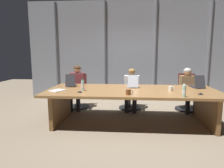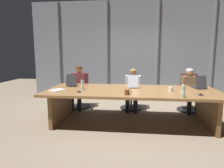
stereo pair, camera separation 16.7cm
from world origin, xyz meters
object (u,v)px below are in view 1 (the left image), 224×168
object	(u,v)px
conference_mic_left_side	(201,94)
conference_mic_middle	(80,92)
person_left_end	(77,84)
water_bottle_primary	(184,91)
water_bottle_secondary	(83,86)
office_chair_center	(187,96)
laptop_center	(197,85)
laptop_left_end	(71,84)
office_chair_left_mid	(130,96)
coffee_mug_far	(129,92)
office_chair_left_end	(79,95)
laptop_left_mid	(132,84)
person_left_mid	(131,87)
spiral_notepad	(57,91)
coffee_mug_near	(171,89)
person_center	(188,87)

from	to	relation	value
conference_mic_left_side	conference_mic_middle	bearing A→B (deg)	179.64
conference_mic_left_side	person_left_end	bearing A→B (deg)	153.10
water_bottle_primary	water_bottle_secondary	size ratio (longest dim) A/B	0.99
office_chair_center	laptop_center	bearing A→B (deg)	4.94
laptop_left_end	office_chair_left_mid	size ratio (longest dim) A/B	0.45
coffee_mug_far	conference_mic_left_side	bearing A→B (deg)	5.48
laptop_center	office_chair_left_end	size ratio (longest dim) A/B	0.46
water_bottle_secondary	coffee_mug_far	xyz separation A→B (m)	(0.96, -0.33, -0.06)
laptop_left_mid	person_left_mid	bearing A→B (deg)	-4.24
office_chair_left_end	water_bottle_secondary	bearing A→B (deg)	10.52
laptop_center	conference_mic_middle	bearing A→B (deg)	99.94
water_bottle_primary	spiral_notepad	bearing A→B (deg)	171.41
person_left_mid	coffee_mug_far	world-z (taller)	person_left_mid
coffee_mug_near	conference_mic_middle	bearing A→B (deg)	-170.81
office_chair_left_mid	water_bottle_secondary	size ratio (longest dim) A/B	3.84
person_left_end	conference_mic_middle	distance (m)	1.46
office_chair_left_mid	coffee_mug_far	size ratio (longest dim) A/B	6.53
office_chair_left_end	person_center	size ratio (longest dim) A/B	0.82
laptop_center	person_left_mid	distance (m)	1.62
office_chair_left_mid	water_bottle_primary	distance (m)	2.10
laptop_left_mid	water_bottle_primary	xyz separation A→B (m)	(0.91, -1.02, 0.05)
person_left_end	coffee_mug_near	size ratio (longest dim) A/B	8.67
laptop_left_mid	person_center	world-z (taller)	person_center
laptop_left_mid	office_chair_left_mid	distance (m)	0.91
office_chair_left_mid	person_center	xyz separation A→B (m)	(1.50, -0.16, 0.30)
conference_mic_left_side	water_bottle_secondary	bearing A→B (deg)	175.10
water_bottle_primary	conference_mic_middle	distance (m)	1.99
person_left_end	spiral_notepad	world-z (taller)	person_left_end
laptop_center	coffee_mug_near	xyz separation A→B (m)	(-0.68, -0.47, -0.01)
coffee_mug_near	laptop_left_end	bearing A→B (deg)	168.95
person_left_mid	laptop_left_end	bearing A→B (deg)	-62.13
office_chair_left_mid	coffee_mug_near	size ratio (longest dim) A/B	6.73
laptop_left_mid	conference_mic_middle	world-z (taller)	laptop_left_mid
person_center	conference_mic_middle	world-z (taller)	person_center
spiral_notepad	laptop_left_mid	bearing A→B (deg)	46.81
water_bottle_primary	spiral_notepad	size ratio (longest dim) A/B	0.64
office_chair_left_end	water_bottle_secondary	xyz separation A→B (m)	(0.44, -1.36, 0.50)
office_chair_center	person_left_end	size ratio (longest dim) A/B	0.82
office_chair_center	person_center	xyz separation A→B (m)	(-0.03, -0.16, 0.29)
office_chair_left_mid	spiral_notepad	bearing A→B (deg)	-39.14
person_center	coffee_mug_far	world-z (taller)	person_center
office_chair_left_mid	person_left_end	world-z (taller)	person_left_end
office_chair_left_mid	office_chair_center	world-z (taller)	office_chair_center
laptop_left_end	laptop_center	size ratio (longest dim) A/B	0.96
water_bottle_secondary	spiral_notepad	xyz separation A→B (m)	(-0.53, -0.07, -0.10)
laptop_left_end	water_bottle_primary	xyz separation A→B (m)	(2.36, -1.00, 0.05)
office_chair_left_mid	spiral_notepad	size ratio (longest dim) A/B	2.50
laptop_left_end	conference_mic_middle	distance (m)	0.84
person_left_mid	conference_mic_middle	xyz separation A→B (m)	(-1.06, -1.39, 0.13)
coffee_mug_near	conference_mic_left_side	size ratio (longest dim) A/B	1.24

